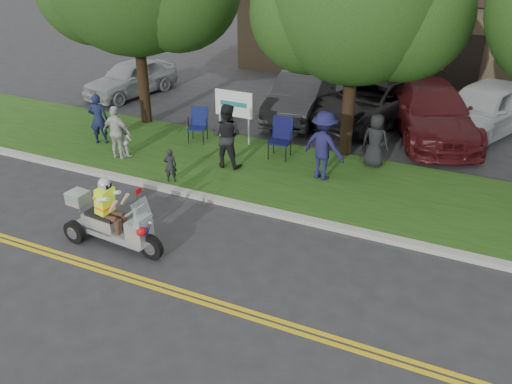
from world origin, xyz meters
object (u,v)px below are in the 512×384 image
at_px(trike_scooter, 111,223).
at_px(parked_car_right, 431,111).
at_px(lawn_chair_a, 199,122).
at_px(spectator_adult_mid, 226,136).
at_px(parked_car_mid, 373,102).
at_px(parked_car_left, 301,95).
at_px(parked_car_far_left, 131,78).
at_px(lawn_chair_b, 281,135).
at_px(parked_car_far_right, 484,109).
at_px(spectator_adult_left, 98,119).
at_px(spectator_adult_right, 117,132).

relative_size(trike_scooter, parked_car_right, 0.45).
distance_m(lawn_chair_a, spectator_adult_mid, 2.19).
xyz_separation_m(parked_car_mid, parked_car_right, (1.97, -0.31, 0.05)).
bearing_deg(parked_car_left, trike_scooter, -99.62).
xyz_separation_m(trike_scooter, parked_car_far_left, (-6.27, 9.21, 0.12)).
relative_size(lawn_chair_a, lawn_chair_b, 0.90).
relative_size(lawn_chair_a, parked_car_far_left, 0.26).
height_order(lawn_chair_b, parked_car_left, parked_car_left).
relative_size(trike_scooter, parked_car_far_right, 0.49).
xyz_separation_m(lawn_chair_a, spectator_adult_mid, (1.70, -1.34, 0.32)).
relative_size(lawn_chair_a, parked_car_far_right, 0.21).
height_order(trike_scooter, lawn_chair_b, trike_scooter).
xyz_separation_m(spectator_adult_left, spectator_adult_right, (1.24, -0.69, 0.00)).
bearing_deg(parked_car_left, spectator_adult_right, -125.30).
relative_size(lawn_chair_a, spectator_adult_mid, 0.58).
bearing_deg(parked_car_right, parked_car_far_right, 4.31).
bearing_deg(parked_car_far_left, spectator_adult_left, -52.53).
height_order(lawn_chair_b, spectator_adult_right, spectator_adult_right).
bearing_deg(spectator_adult_right, parked_car_right, -143.71).
bearing_deg(lawn_chair_b, spectator_adult_left, -170.15).
height_order(spectator_adult_right, parked_car_left, spectator_adult_right).
bearing_deg(spectator_adult_left, lawn_chair_b, 167.87).
height_order(spectator_adult_right, parked_car_mid, spectator_adult_right).
bearing_deg(spectator_adult_right, trike_scooter, 124.76).
xyz_separation_m(spectator_adult_left, parked_car_right, (9.13, 5.31, -0.08)).
relative_size(spectator_adult_left, spectator_adult_mid, 0.86).
xyz_separation_m(lawn_chair_a, parked_car_left, (1.98, 3.74, 0.06)).
bearing_deg(lawn_chair_a, spectator_adult_mid, -51.02).
height_order(parked_car_far_left, parked_car_left, parked_car_left).
bearing_deg(trike_scooter, spectator_adult_right, 130.33).
bearing_deg(parked_car_mid, lawn_chair_a, -113.68).
distance_m(lawn_chair_b, spectator_adult_right, 4.75).
bearing_deg(parked_car_left, parked_car_far_right, 2.81).
height_order(trike_scooter, parked_car_mid, trike_scooter).
bearing_deg(parked_car_far_right, spectator_adult_mid, -112.34).
bearing_deg(spectator_adult_mid, parked_car_mid, -120.54).
bearing_deg(trike_scooter, lawn_chair_a, 106.62).
xyz_separation_m(parked_car_far_left, parked_car_left, (7.00, 0.45, 0.07)).
xyz_separation_m(lawn_chair_b, spectator_adult_right, (-4.25, -2.13, 0.13)).
height_order(spectator_adult_mid, spectator_adult_right, spectator_adult_mid).
bearing_deg(spectator_adult_mid, lawn_chair_a, -41.93).
bearing_deg(trike_scooter, parked_car_mid, 76.80).
relative_size(parked_car_mid, parked_car_right, 0.98).
bearing_deg(spectator_adult_left, parked_car_right, -176.62).
height_order(lawn_chair_a, parked_car_right, parked_car_right).
xyz_separation_m(lawn_chair_a, parked_car_far_right, (7.98, 4.60, 0.17)).
bearing_deg(lawn_chair_b, parked_car_right, 41.94).
height_order(trike_scooter, spectator_adult_mid, spectator_adult_mid).
distance_m(lawn_chair_a, spectator_adult_left, 3.06).
distance_m(spectator_adult_mid, parked_car_right, 7.03).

